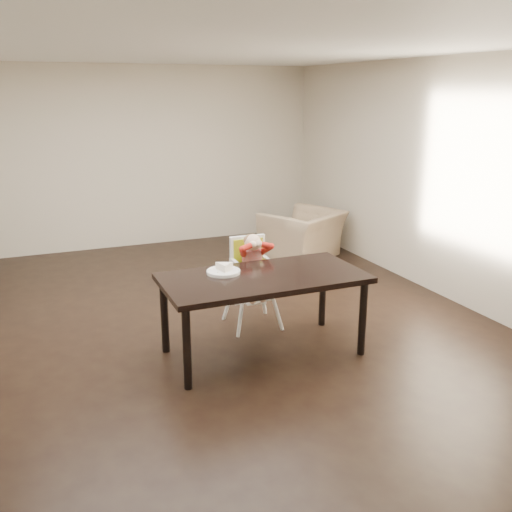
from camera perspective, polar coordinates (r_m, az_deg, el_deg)
The scene contains 6 objects.
ground at distance 5.86m, azimuth -6.35°, elevation -7.29°, with size 7.00×7.00×0.00m, color black.
room_walls at distance 5.39m, azimuth -6.98°, elevation 11.10°, with size 6.02×7.02×2.71m.
dining_table at distance 5.08m, azimuth 0.73°, elevation -2.80°, with size 1.80×0.90×0.75m.
high_chair at distance 5.72m, azimuth -0.46°, elevation -0.50°, with size 0.42×0.42×0.96m.
plate at distance 5.12m, azimuth -3.24°, elevation -1.38°, with size 0.38×0.38×0.09m.
armchair at distance 8.15m, azimuth 4.71°, elevation 2.91°, with size 1.04×0.67×0.91m, color #9E8565.
Camera 1 is at (-1.45, -5.17, 2.33)m, focal length 40.00 mm.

